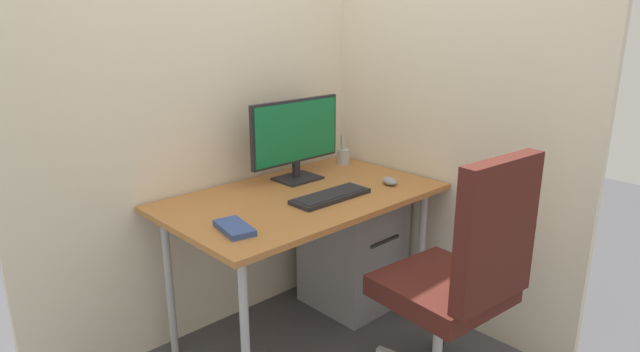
{
  "coord_description": "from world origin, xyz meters",
  "views": [
    {
      "loc": [
        -1.61,
        -1.83,
        1.58
      ],
      "look_at": [
        0.04,
        -0.08,
        0.85
      ],
      "focal_mm": 30.45,
      "sensor_mm": 36.0,
      "label": 1
    }
  ],
  "objects": [
    {
      "name": "office_chair",
      "position": [
        0.15,
        -0.8,
        0.59
      ],
      "size": [
        0.58,
        0.6,
        1.08
      ],
      "color": "black",
      "rests_on": "ground_plane"
    },
    {
      "name": "wall_back",
      "position": [
        0.0,
        0.42,
        1.4
      ],
      "size": [
        2.4,
        0.04,
        2.8
      ],
      "primitive_type": "cube",
      "color": "beige",
      "rests_on": "ground_plane"
    },
    {
      "name": "pen_holder",
      "position": [
        0.54,
        0.25,
        0.8
      ],
      "size": [
        0.07,
        0.07,
        0.17
      ],
      "color": "#B2B5BA",
      "rests_on": "desk"
    },
    {
      "name": "filing_cabinet",
      "position": [
        0.42,
        0.06,
        0.32
      ],
      "size": [
        0.43,
        0.46,
        0.63
      ],
      "color": "gray",
      "rests_on": "ground_plane"
    },
    {
      "name": "mouse",
      "position": [
        0.42,
        -0.19,
        0.77
      ],
      "size": [
        0.1,
        0.11,
        0.04
      ],
      "primitive_type": "ellipsoid",
      "rotation": [
        0.0,
        0.0,
        -0.34
      ],
      "color": "gray",
      "rests_on": "desk"
    },
    {
      "name": "wall_side_right",
      "position": [
        0.69,
        -0.15,
        1.4
      ],
      "size": [
        0.04,
        1.86,
        2.8
      ],
      "primitive_type": "cube",
      "color": "beige",
      "rests_on": "ground_plane"
    },
    {
      "name": "notebook",
      "position": [
        -0.49,
        -0.15,
        0.76
      ],
      "size": [
        0.14,
        0.21,
        0.02
      ],
      "primitive_type": "cube",
      "rotation": [
        0.0,
        0.0,
        -0.19
      ],
      "color": "#334C8C",
      "rests_on": "desk"
    },
    {
      "name": "monitor",
      "position": [
        0.14,
        0.21,
        0.98
      ],
      "size": [
        0.55,
        0.18,
        0.41
      ],
      "color": "black",
      "rests_on": "desk"
    },
    {
      "name": "keyboard",
      "position": [
        0.06,
        -0.13,
        0.76
      ],
      "size": [
        0.4,
        0.14,
        0.02
      ],
      "color": "black",
      "rests_on": "desk"
    },
    {
      "name": "desk",
      "position": [
        0.0,
        0.0,
        0.69
      ],
      "size": [
        1.31,
        0.78,
        0.75
      ],
      "color": "#B27038",
      "rests_on": "ground_plane"
    },
    {
      "name": "ground_plane",
      "position": [
        0.0,
        0.0,
        0.0
      ],
      "size": [
        8.0,
        8.0,
        0.0
      ],
      "primitive_type": "plane",
      "color": "#4C4C51"
    }
  ]
}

